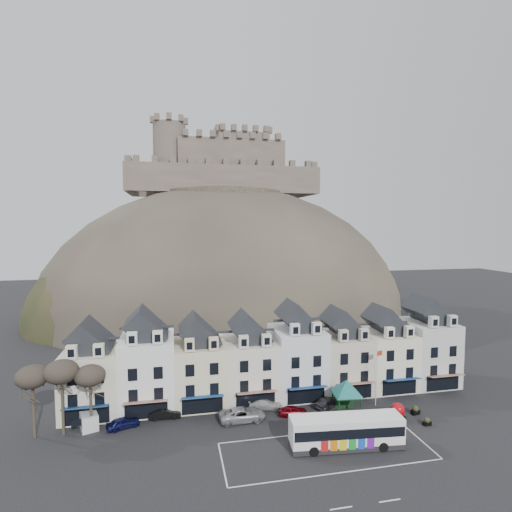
{
  "coord_description": "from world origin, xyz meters",
  "views": [
    {
      "loc": [
        -13.46,
        -36.59,
        23.79
      ],
      "look_at": [
        -0.86,
        24.0,
        18.89
      ],
      "focal_mm": 28.0,
      "sensor_mm": 36.0,
      "label": 1
    }
  ],
  "objects_px": {
    "white_van": "(88,418)",
    "car_silver": "(242,414)",
    "bus_shelter": "(347,387)",
    "car_navy": "(123,423)",
    "bus": "(346,430)",
    "car_charcoal": "(329,403)",
    "red_buoy": "(398,411)",
    "car_white": "(265,404)",
    "car_maroon": "(293,411)",
    "car_black": "(165,413)",
    "flagpole": "(377,374)"
  },
  "relations": [
    {
      "from": "bus",
      "to": "car_navy",
      "type": "distance_m",
      "value": 25.53
    },
    {
      "from": "bus",
      "to": "car_white",
      "type": "distance_m",
      "value": 12.33
    },
    {
      "from": "car_navy",
      "to": "car_black",
      "type": "xyz_separation_m",
      "value": [
        4.74,
        1.42,
        0.0
      ]
    },
    {
      "from": "bus",
      "to": "bus_shelter",
      "type": "distance_m",
      "value": 8.03
    },
    {
      "from": "bus",
      "to": "car_navy",
      "type": "relative_size",
      "value": 3.25
    },
    {
      "from": "car_navy",
      "to": "car_white",
      "type": "height_order",
      "value": "car_navy"
    },
    {
      "from": "bus",
      "to": "car_maroon",
      "type": "xyz_separation_m",
      "value": [
        -3.51,
        7.95,
        -1.27
      ]
    },
    {
      "from": "car_navy",
      "to": "car_charcoal",
      "type": "height_order",
      "value": "car_charcoal"
    },
    {
      "from": "bus",
      "to": "car_navy",
      "type": "bearing_deg",
      "value": 164.79
    },
    {
      "from": "bus_shelter",
      "to": "red_buoy",
      "type": "bearing_deg",
      "value": -21.96
    },
    {
      "from": "bus_shelter",
      "to": "car_white",
      "type": "relative_size",
      "value": 1.55
    },
    {
      "from": "car_maroon",
      "to": "white_van",
      "type": "bearing_deg",
      "value": 90.6
    },
    {
      "from": "car_black",
      "to": "car_maroon",
      "type": "bearing_deg",
      "value": -97.99
    },
    {
      "from": "car_maroon",
      "to": "car_charcoal",
      "type": "distance_m",
      "value": 5.31
    },
    {
      "from": "bus_shelter",
      "to": "car_white",
      "type": "xyz_separation_m",
      "value": [
        -9.74,
        3.28,
        -2.72
      ]
    },
    {
      "from": "red_buoy",
      "to": "car_charcoal",
      "type": "bearing_deg",
      "value": 146.06
    },
    {
      "from": "car_navy",
      "to": "car_white",
      "type": "xyz_separation_m",
      "value": [
        17.42,
        1.42,
        -0.0
      ]
    },
    {
      "from": "car_white",
      "to": "car_black",
      "type": "bearing_deg",
      "value": 102.77
    },
    {
      "from": "bus",
      "to": "car_navy",
      "type": "height_order",
      "value": "bus"
    },
    {
      "from": "bus",
      "to": "flagpole",
      "type": "bearing_deg",
      "value": 51.79
    },
    {
      "from": "bus",
      "to": "flagpole",
      "type": "height_order",
      "value": "flagpole"
    },
    {
      "from": "white_van",
      "to": "bus_shelter",
      "type": "bearing_deg",
      "value": -25.72
    },
    {
      "from": "bus_shelter",
      "to": "car_white",
      "type": "distance_m",
      "value": 10.63
    },
    {
      "from": "bus",
      "to": "flagpole",
      "type": "relative_size",
      "value": 1.64
    },
    {
      "from": "car_black",
      "to": "car_silver",
      "type": "xyz_separation_m",
      "value": [
        9.2,
        -2.5,
        0.14
      ]
    },
    {
      "from": "white_van",
      "to": "car_maroon",
      "type": "distance_m",
      "value": 24.63
    },
    {
      "from": "car_white",
      "to": "car_charcoal",
      "type": "distance_m",
      "value": 8.25
    },
    {
      "from": "flagpole",
      "to": "car_charcoal",
      "type": "distance_m",
      "value": 7.38
    },
    {
      "from": "flagpole",
      "to": "white_van",
      "type": "xyz_separation_m",
      "value": [
        -36.11,
        1.97,
        -3.34
      ]
    },
    {
      "from": "bus",
      "to": "car_charcoal",
      "type": "distance_m",
      "value": 9.24
    },
    {
      "from": "white_van",
      "to": "car_silver",
      "type": "relative_size",
      "value": 0.8
    },
    {
      "from": "car_navy",
      "to": "car_charcoal",
      "type": "relative_size",
      "value": 0.95
    },
    {
      "from": "flagpole",
      "to": "car_navy",
      "type": "relative_size",
      "value": 1.99
    },
    {
      "from": "bus",
      "to": "car_black",
      "type": "distance_m",
      "value": 21.81
    },
    {
      "from": "bus",
      "to": "white_van",
      "type": "bearing_deg",
      "value": 165.05
    },
    {
      "from": "red_buoy",
      "to": "bus",
      "type": "bearing_deg",
      "value": -153.77
    },
    {
      "from": "red_buoy",
      "to": "white_van",
      "type": "relative_size",
      "value": 0.47
    },
    {
      "from": "flagpole",
      "to": "car_maroon",
      "type": "height_order",
      "value": "flagpole"
    },
    {
      "from": "car_white",
      "to": "car_charcoal",
      "type": "relative_size",
      "value": 1.1
    },
    {
      "from": "bus",
      "to": "car_silver",
      "type": "bearing_deg",
      "value": 146.78
    },
    {
      "from": "car_charcoal",
      "to": "white_van",
      "type": "bearing_deg",
      "value": 62.36
    },
    {
      "from": "bus_shelter",
      "to": "car_navy",
      "type": "height_order",
      "value": "bus_shelter"
    },
    {
      "from": "bus",
      "to": "car_maroon",
      "type": "relative_size",
      "value": 3.42
    },
    {
      "from": "flagpole",
      "to": "car_charcoal",
      "type": "height_order",
      "value": "flagpole"
    },
    {
      "from": "car_navy",
      "to": "car_maroon",
      "type": "height_order",
      "value": "car_navy"
    },
    {
      "from": "bus",
      "to": "red_buoy",
      "type": "height_order",
      "value": "bus"
    },
    {
      "from": "car_navy",
      "to": "car_silver",
      "type": "distance_m",
      "value": 13.99
    },
    {
      "from": "white_van",
      "to": "car_charcoal",
      "type": "distance_m",
      "value": 29.74
    },
    {
      "from": "bus_shelter",
      "to": "white_van",
      "type": "xyz_separation_m",
      "value": [
        -31.31,
        3.28,
        -2.43
      ]
    },
    {
      "from": "bus",
      "to": "white_van",
      "type": "xyz_separation_m",
      "value": [
        -28.01,
        10.45,
        -0.94
      ]
    }
  ]
}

